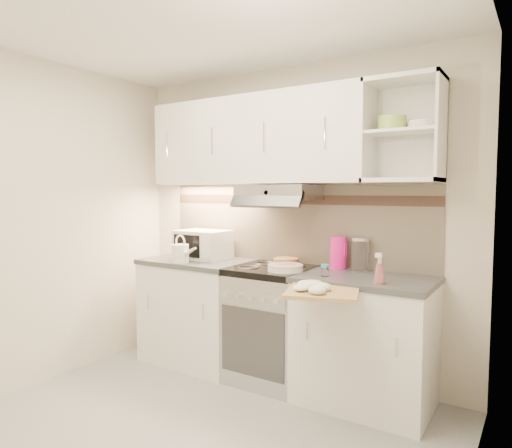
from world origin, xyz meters
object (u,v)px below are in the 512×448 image
spray_bottle (379,271)px  cutting_board (322,292)px  microwave (203,244)px  electric_range (272,324)px  glass_jar (360,254)px  watering_can (181,253)px  pink_pitcher (339,253)px  plate_stack (285,268)px

spray_bottle → cutting_board: spray_bottle is taller
microwave → cutting_board: size_ratio=1.02×
electric_range → microwave: (-0.75, 0.07, 0.57)m
electric_range → glass_jar: glass_jar is taller
watering_can → pink_pitcher: 1.28m
pink_pitcher → spray_bottle: pink_pitcher is taller
microwave → cutting_board: bearing=-21.2°
watering_can → glass_jar: size_ratio=1.10×
microwave → spray_bottle: microwave is taller
microwave → watering_can: size_ratio=1.61×
watering_can → glass_jar: bearing=27.1°
microwave → spray_bottle: bearing=-7.8°
glass_jar → spray_bottle: (0.27, -0.38, -0.04)m
glass_jar → watering_can: bearing=-163.0°
watering_can → pink_pitcher: bearing=29.2°
cutting_board → watering_can: bearing=151.3°
pink_pitcher → cutting_board: bearing=-60.5°
plate_stack → glass_jar: bearing=33.0°
microwave → pink_pitcher: size_ratio=1.78×
electric_range → cutting_board: size_ratio=2.09×
plate_stack → cutting_board: plate_stack is taller
electric_range → pink_pitcher: size_ratio=3.64×
microwave → plate_stack: bearing=-9.6°
microwave → glass_jar: size_ratio=1.77×
cutting_board → pink_pitcher: bearing=86.9°
pink_pitcher → electric_range: bearing=-141.8°
cutting_board → microwave: bearing=140.5°
microwave → cutting_board: 1.51m
pink_pitcher → spray_bottle: (0.43, -0.38, -0.04)m
electric_range → watering_can: 0.94m
pink_pitcher → cutting_board: (0.18, -0.69, -0.15)m
electric_range → spray_bottle: (0.90, -0.18, 0.53)m
electric_range → spray_bottle: 1.06m
glass_jar → plate_stack: bearing=-147.0°
microwave → plate_stack: 0.94m
electric_range → spray_bottle: size_ratio=4.27×
electric_range → spray_bottle: bearing=-11.3°
plate_stack → pink_pitcher: pink_pitcher is taller
microwave → cutting_board: microwave is taller
spray_bottle → cutting_board: bearing=-137.9°
electric_range → microwave: bearing=174.9°
plate_stack → cutting_board: size_ratio=0.61×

